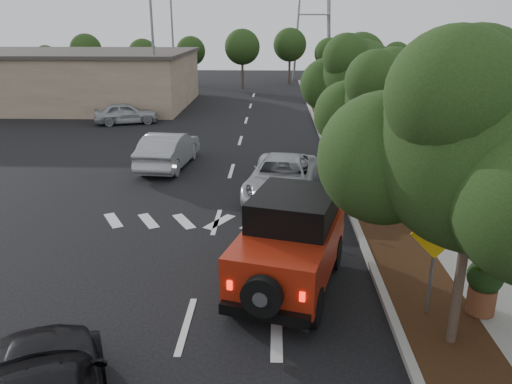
{
  "coord_description": "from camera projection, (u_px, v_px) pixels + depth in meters",
  "views": [
    {
      "loc": [
        1.89,
        -9.4,
        6.39
      ],
      "look_at": [
        1.44,
        3.0,
        2.11
      ],
      "focal_mm": 35.0,
      "sensor_mm": 36.0,
      "label": 1
    }
  ],
  "objects": [
    {
      "name": "ground",
      "position": [
        186.0,
        325.0,
        11.03
      ],
      "size": [
        120.0,
        120.0,
        0.0
      ],
      "primitive_type": "plane",
      "color": "black",
      "rests_on": "ground"
    },
    {
      "name": "curb",
      "position": [
        334.0,
        170.0,
        22.18
      ],
      "size": [
        0.2,
        70.0,
        0.15
      ],
      "primitive_type": "cube",
      "color": "#9E9B93",
      "rests_on": "ground"
    },
    {
      "name": "planting_strip",
      "position": [
        357.0,
        171.0,
        22.15
      ],
      "size": [
        1.8,
        70.0,
        0.12
      ],
      "primitive_type": "cube",
      "color": "black",
      "rests_on": "ground"
    },
    {
      "name": "sidewalk",
      "position": [
        400.0,
        171.0,
        22.09
      ],
      "size": [
        2.0,
        70.0,
        0.12
      ],
      "primitive_type": "cube",
      "color": "gray",
      "rests_on": "ground"
    },
    {
      "name": "hedge",
      "position": [
        433.0,
        164.0,
        21.93
      ],
      "size": [
        0.8,
        70.0,
        0.8
      ],
      "primitive_type": "cube",
      "color": "black",
      "rests_on": "ground"
    },
    {
      "name": "commercial_building",
      "position": [
        48.0,
        79.0,
        39.28
      ],
      "size": [
        22.0,
        12.0,
        4.0
      ],
      "primitive_type": "cube",
      "color": "#88735E",
      "rests_on": "ground"
    },
    {
      "name": "transmission_tower",
      "position": [
        311.0,
        80.0,
        56.17
      ],
      "size": [
        7.0,
        4.0,
        28.0
      ],
      "primitive_type": null,
      "color": "slate",
      "rests_on": "ground"
    },
    {
      "name": "street_tree_near",
      "position": [
        450.0,
        345.0,
        10.36
      ],
      "size": [
        3.8,
        3.8,
        5.92
      ],
      "primitive_type": null,
      "color": "black",
      "rests_on": "ground"
    },
    {
      "name": "street_tree_mid",
      "position": [
        382.0,
        219.0,
        16.97
      ],
      "size": [
        3.2,
        3.2,
        5.32
      ],
      "primitive_type": null,
      "color": "black",
      "rests_on": "ground"
    },
    {
      "name": "street_tree_far",
      "position": [
        354.0,
        166.0,
        23.12
      ],
      "size": [
        3.4,
        3.4,
        5.62
      ],
      "primitive_type": null,
      "color": "black",
      "rests_on": "ground"
    },
    {
      "name": "light_pole_a",
      "position": [
        158.0,
        114.0,
        35.82
      ],
      "size": [
        2.0,
        0.22,
        9.0
      ],
      "primitive_type": null,
      "color": "slate",
      "rests_on": "ground"
    },
    {
      "name": "light_pole_b",
      "position": [
        175.0,
        92.0,
        47.19
      ],
      "size": [
        2.0,
        0.22,
        9.0
      ],
      "primitive_type": null,
      "color": "slate",
      "rests_on": "ground"
    },
    {
      "name": "red_jeep",
      "position": [
        292.0,
        240.0,
        12.4
      ],
      "size": [
        3.11,
        4.89,
        2.4
      ],
      "rotation": [
        0.0,
        0.0,
        -0.27
      ],
      "color": "black",
      "rests_on": "ground"
    },
    {
      "name": "silver_suv_ahead",
      "position": [
        282.0,
        178.0,
        18.92
      ],
      "size": [
        3.21,
        5.66,
        1.49
      ],
      "primitive_type": "imported",
      "rotation": [
        0.0,
        0.0,
        -0.14
      ],
      "color": "#AFB1B7",
      "rests_on": "ground"
    },
    {
      "name": "silver_sedan_oncoming",
      "position": [
        168.0,
        150.0,
        22.76
      ],
      "size": [
        2.16,
        5.02,
        1.61
      ],
      "primitive_type": "imported",
      "rotation": [
        0.0,
        0.0,
        3.05
      ],
      "color": "#96989D",
      "rests_on": "ground"
    },
    {
      "name": "parked_suv",
      "position": [
        126.0,
        113.0,
        32.39
      ],
      "size": [
        4.33,
        2.75,
        1.37
      ],
      "primitive_type": "imported",
      "rotation": [
        0.0,
        0.0,
        1.87
      ],
      "color": "#A9ADB1",
      "rests_on": "ground"
    },
    {
      "name": "speed_hump_sign",
      "position": [
        435.0,
        246.0,
        10.74
      ],
      "size": [
        1.2,
        0.19,
        2.57
      ],
      "rotation": [
        0.0,
        0.0,
        0.13
      ],
      "color": "slate",
      "rests_on": "ground"
    },
    {
      "name": "terracotta_planter",
      "position": [
        484.0,
        281.0,
        11.05
      ],
      "size": [
        0.78,
        0.78,
        1.36
      ],
      "rotation": [
        0.0,
        0.0,
        0.13
      ],
      "color": "brown",
      "rests_on": "ground"
    }
  ]
}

